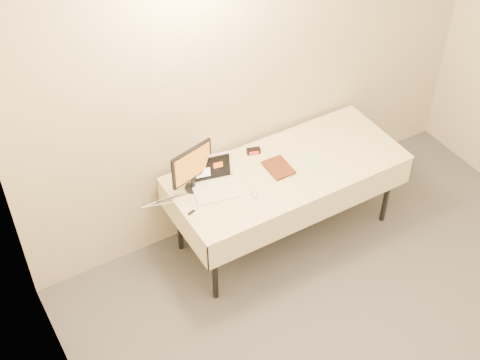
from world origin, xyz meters
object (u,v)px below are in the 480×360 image
monitor (192,166)px  book (269,161)px  table (287,173)px  laptop (214,181)px

monitor → book: (0.58, -0.14, -0.10)m
table → book: bearing=171.2°
table → laptop: (-0.60, 0.10, 0.12)m
laptop → book: size_ratio=1.61×
table → monitor: size_ratio=4.93×
table → monitor: (-0.74, 0.16, 0.28)m
table → monitor: 0.81m
laptop → book: bearing=3.5°
table → book: 0.24m
monitor → table: bearing=-26.6°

